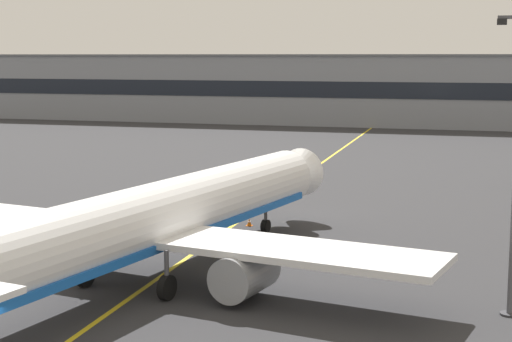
% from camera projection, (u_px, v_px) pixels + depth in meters
% --- Properties ---
extents(taxiway_centreline, '(5.82, 179.92, 0.01)m').
position_uv_depth(taxiway_centreline, '(234.00, 224.00, 59.30)').
color(taxiway_centreline, yellow).
rests_on(taxiway_centreline, ground).
extents(airliner_foreground, '(32.34, 41.31, 11.65)m').
position_uv_depth(airliner_foreground, '(144.00, 223.00, 43.31)').
color(airliner_foreground, white).
rests_on(airliner_foreground, ground).
extents(safety_cone_by_nose_gear, '(0.44, 0.44, 0.55)m').
position_uv_depth(safety_cone_by_nose_gear, '(249.00, 222.00, 58.83)').
color(safety_cone_by_nose_gear, orange).
rests_on(safety_cone_by_nose_gear, ground).
extents(terminal_building, '(168.88, 12.40, 12.47)m').
position_uv_depth(terminal_building, '(409.00, 90.00, 141.44)').
color(terminal_building, gray).
rests_on(terminal_building, ground).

